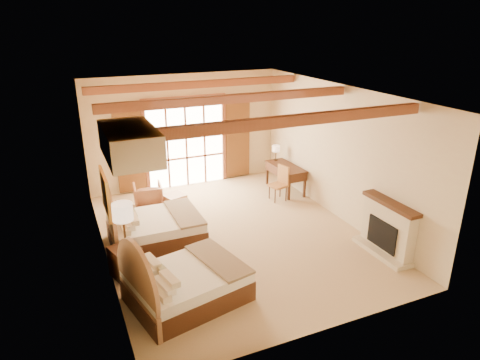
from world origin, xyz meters
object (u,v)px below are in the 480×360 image
bed_far (149,227)px  nightstand (126,262)px  desk (285,177)px  armchair (148,196)px  bed_near (180,283)px

bed_far → nightstand: bearing=-122.1°
nightstand → bed_far: bearing=39.5°
bed_far → desk: (4.19, 1.51, 0.01)m
armchair → desk: 3.83m
bed_far → armchair: size_ratio=2.73×
nightstand → armchair: armchair is taller
bed_near → bed_far: bed_far is taller
armchair → desk: size_ratio=0.51×
nightstand → desk: size_ratio=0.43×
nightstand → armchair: 3.14m
armchair → bed_far: bearing=85.1°
bed_far → nightstand: size_ratio=3.24×
bed_near → bed_far: 2.25m
bed_near → desk: bed_near is taller
bed_near → armchair: (0.35, 4.14, -0.05)m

